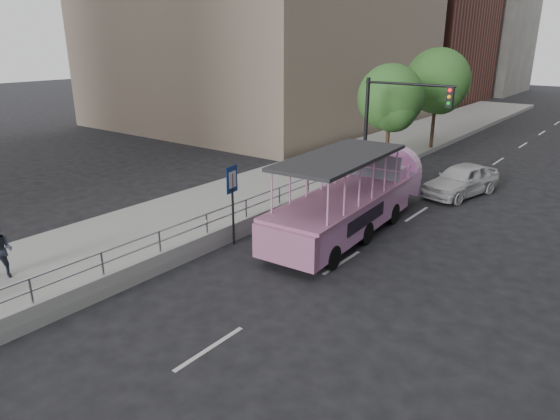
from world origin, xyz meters
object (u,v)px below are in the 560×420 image
(car, at_px, (461,180))
(traffic_signal, at_px, (390,117))
(parking_sign, at_px, (232,196))
(street_tree_near, at_px, (391,100))
(duck_boat, at_px, (354,200))
(street_tree_far, at_px, (438,84))

(car, relative_size, traffic_signal, 0.84)
(parking_sign, relative_size, street_tree_near, 0.50)
(duck_boat, relative_size, street_tree_near, 1.66)
(traffic_signal, height_order, street_tree_near, street_tree_near)
(street_tree_far, bearing_deg, traffic_signal, -81.57)
(car, relative_size, street_tree_far, 0.67)
(duck_boat, distance_m, traffic_signal, 6.25)
(traffic_signal, distance_m, street_tree_near, 3.80)
(parking_sign, relative_size, traffic_signal, 0.55)
(parking_sign, relative_size, street_tree_far, 0.44)
(duck_boat, height_order, parking_sign, duck_boat)
(traffic_signal, bearing_deg, parking_sign, -96.77)
(parking_sign, bearing_deg, traffic_signal, 83.23)
(duck_boat, distance_m, street_tree_far, 15.63)
(car, xyz_separation_m, traffic_signal, (-3.20, -1.26, 2.76))
(car, bearing_deg, parking_sign, -98.62)
(duck_boat, relative_size, traffic_signal, 1.82)
(traffic_signal, relative_size, street_tree_near, 0.91)
(duck_boat, distance_m, car, 7.10)
(duck_boat, xyz_separation_m, parking_sign, (-2.57, -3.89, 0.62))
(duck_boat, bearing_deg, traffic_signal, 104.43)
(duck_boat, bearing_deg, car, 75.61)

